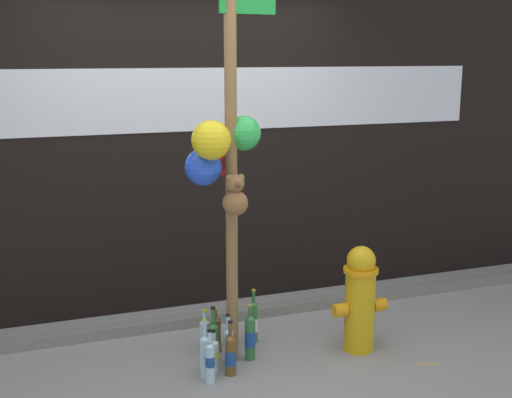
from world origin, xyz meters
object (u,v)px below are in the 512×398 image
object	(u,v)px
bottle_1	(254,321)
bottle_7	(205,333)
memorial_post	(224,130)
bottle_2	(214,354)
bottle_0	(214,342)
bottle_9	(228,348)
bottle_4	(216,333)
bottle_5	(231,331)
bottle_10	(210,361)
fire_hydrant	(360,298)
bottle_6	(231,354)
bottle_8	(250,337)
bottle_3	(205,355)

from	to	relation	value
bottle_1	bottle_7	size ratio (longest dim) A/B	1.37
memorial_post	bottle_2	bearing A→B (deg)	-135.15
bottle_0	bottle_9	world-z (taller)	bottle_0
bottle_4	bottle_5	xyz separation A→B (m)	(0.12, 0.03, -0.01)
bottle_10	fire_hydrant	bearing A→B (deg)	6.21
bottle_0	bottle_7	bearing A→B (deg)	90.13
memorial_post	bottle_6	bearing A→B (deg)	-99.20
bottle_6	bottle_9	distance (m)	0.10
fire_hydrant	bottle_1	xyz separation A→B (m)	(-0.66, 0.38, -0.23)
fire_hydrant	bottle_9	distance (m)	0.99
bottle_2	bottle_10	bearing A→B (deg)	-114.92
bottle_2	bottle_4	bearing A→B (deg)	71.65
memorial_post	bottle_7	xyz separation A→B (m)	(-0.08, 0.23, -1.46)
bottle_8	bottle_10	xyz separation A→B (m)	(-0.35, -0.24, -0.01)
bottle_5	bottle_9	bearing A→B (deg)	-111.43
bottle_4	bottle_6	xyz separation A→B (m)	(-0.01, -0.37, 0.00)
memorial_post	bottle_3	world-z (taller)	memorial_post
bottle_7	bottle_10	bearing A→B (deg)	-101.83
bottle_5	bottle_7	xyz separation A→B (m)	(-0.18, 0.04, -0.01)
bottle_6	bottle_8	bearing A→B (deg)	41.24
bottle_2	bottle_6	bearing A→B (deg)	-45.32
bottle_2	bottle_5	xyz separation A→B (m)	(0.22, 0.30, 0.01)
fire_hydrant	bottle_1	size ratio (longest dim) A/B	1.90
bottle_2	bottle_5	size ratio (longest dim) A/B	0.90
bottle_5	bottle_9	xyz separation A→B (m)	(-0.11, -0.29, 0.01)
bottle_2	bottle_10	size ratio (longest dim) A/B	0.79
bottle_5	bottle_9	size ratio (longest dim) A/B	0.84
memorial_post	bottle_5	bearing A→B (deg)	62.48
bottle_7	bottle_1	bearing A→B (deg)	-0.15
fire_hydrant	bottle_9	bearing A→B (deg)	177.52
bottle_4	bottle_8	distance (m)	0.27
bottle_10	bottle_2	bearing A→B (deg)	65.08
bottle_5	bottle_6	size ratio (longest dim) A/B	0.85
bottle_8	bottle_0	bearing A→B (deg)	168.40
bottle_2	bottle_4	world-z (taller)	bottle_4
bottle_0	bottle_6	xyz separation A→B (m)	(0.05, -0.22, -0.00)
bottle_7	bottle_10	world-z (taller)	bottle_10
memorial_post	bottle_1	bearing A→B (deg)	39.30
bottle_3	bottle_10	bearing A→B (deg)	-84.20
memorial_post	bottle_9	bearing A→B (deg)	-99.41
memorial_post	bottle_5	distance (m)	1.47
bottle_7	bottle_9	distance (m)	0.34
memorial_post	bottle_7	distance (m)	1.48
bottle_6	bottle_7	world-z (taller)	bottle_6
memorial_post	bottle_6	distance (m)	1.46
bottle_3	bottle_10	distance (m)	0.09
bottle_6	bottle_8	distance (m)	0.26
bottle_10	bottle_7	bearing A→B (deg)	78.17
bottle_2	bottle_3	xyz separation A→B (m)	(-0.08, -0.06, 0.04)
memorial_post	bottle_5	world-z (taller)	memorial_post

